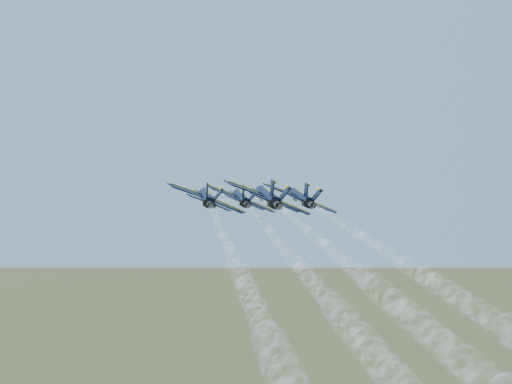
% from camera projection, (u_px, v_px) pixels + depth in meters
% --- Properties ---
extents(jet_lead, '(13.54, 19.57, 6.28)m').
position_uv_depth(jet_lead, '(241.00, 198.00, 130.94)').
color(jet_lead, black).
extents(jet_left, '(13.54, 19.57, 6.28)m').
position_uv_depth(jet_left, '(207.00, 197.00, 117.00)').
color(jet_left, black).
extents(jet_right, '(13.54, 19.57, 6.28)m').
position_uv_depth(jet_right, '(300.00, 198.00, 119.79)').
color(jet_right, black).
extents(jet_slot, '(13.54, 19.57, 6.28)m').
position_uv_depth(jet_slot, '(267.00, 197.00, 103.65)').
color(jet_slot, black).
extents(smoke_trail_lead, '(34.45, 85.57, 3.14)m').
position_uv_depth(smoke_trail_lead, '(330.00, 193.00, 64.35)').
color(smoke_trail_lead, white).
extents(smoke_trail_left, '(34.45, 85.57, 3.14)m').
position_uv_depth(smoke_trail_left, '(275.00, 190.00, 50.41)').
color(smoke_trail_left, white).
extents(smoke_trail_right, '(34.45, 85.57, 3.14)m').
position_uv_depth(smoke_trail_right, '(482.00, 191.00, 53.20)').
color(smoke_trail_right, white).
extents(smoke_trail_slot, '(34.45, 85.57, 3.14)m').
position_uv_depth(smoke_trail_slot, '(470.00, 185.00, 37.06)').
color(smoke_trail_slot, white).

